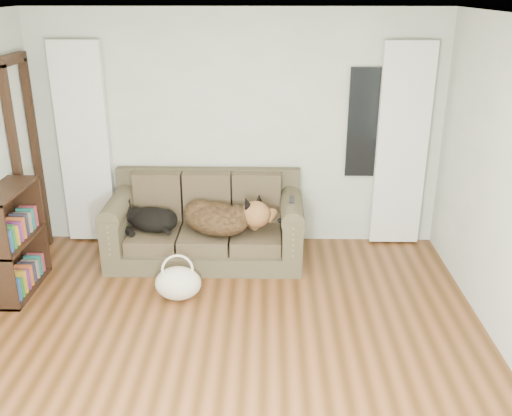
{
  "coord_description": "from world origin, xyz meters",
  "views": [
    {
      "loc": [
        0.34,
        -3.66,
        2.8
      ],
      "look_at": [
        0.22,
        1.6,
        0.74
      ],
      "focal_mm": 40.0,
      "sensor_mm": 36.0,
      "label": 1
    }
  ],
  "objects_px": {
    "sofa": "(205,220)",
    "tote_bag": "(178,283)",
    "bookshelf": "(14,243)",
    "dog_shepherd": "(221,220)",
    "dog_black_lab": "(149,218)"
  },
  "relations": [
    {
      "from": "sofa",
      "to": "bookshelf",
      "type": "xyz_separation_m",
      "value": [
        -1.76,
        -0.74,
        0.05
      ]
    },
    {
      "from": "dog_black_lab",
      "to": "bookshelf",
      "type": "bearing_deg",
      "value": -122.86
    },
    {
      "from": "sofa",
      "to": "tote_bag",
      "type": "height_order",
      "value": "sofa"
    },
    {
      "from": "dog_shepherd",
      "to": "tote_bag",
      "type": "xyz_separation_m",
      "value": [
        -0.35,
        -0.78,
        -0.33
      ]
    },
    {
      "from": "sofa",
      "to": "dog_shepherd",
      "type": "bearing_deg",
      "value": -27.94
    },
    {
      "from": "bookshelf",
      "to": "dog_black_lab",
      "type": "bearing_deg",
      "value": 31.56
    },
    {
      "from": "sofa",
      "to": "dog_black_lab",
      "type": "xyz_separation_m",
      "value": [
        -0.6,
        -0.04,
        0.03
      ]
    },
    {
      "from": "sofa",
      "to": "dog_black_lab",
      "type": "bearing_deg",
      "value": -176.22
    },
    {
      "from": "sofa",
      "to": "bookshelf",
      "type": "relative_size",
      "value": 1.96
    },
    {
      "from": "sofa",
      "to": "dog_shepherd",
      "type": "relative_size",
      "value": 2.59
    },
    {
      "from": "sofa",
      "to": "bookshelf",
      "type": "distance_m",
      "value": 1.91
    },
    {
      "from": "tote_bag",
      "to": "bookshelf",
      "type": "height_order",
      "value": "bookshelf"
    },
    {
      "from": "sofa",
      "to": "tote_bag",
      "type": "relative_size",
      "value": 4.64
    },
    {
      "from": "sofa",
      "to": "tote_bag",
      "type": "distance_m",
      "value": 0.94
    },
    {
      "from": "dog_black_lab",
      "to": "bookshelf",
      "type": "relative_size",
      "value": 0.56
    }
  ]
}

